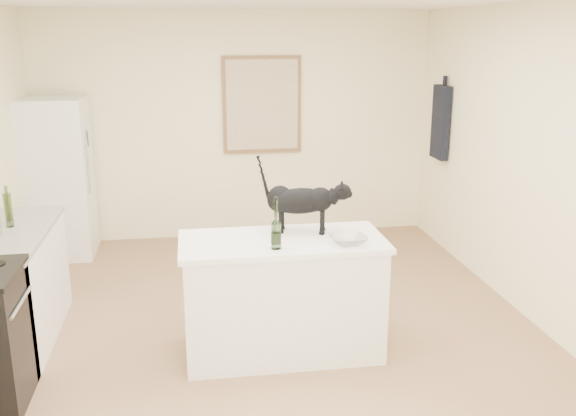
{
  "coord_description": "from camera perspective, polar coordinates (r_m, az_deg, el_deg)",
  "views": [
    {
      "loc": [
        -0.54,
        -4.52,
        2.36
      ],
      "look_at": [
        0.15,
        -0.15,
        1.12
      ],
      "focal_mm": 39.43,
      "sensor_mm": 36.0,
      "label": 1
    }
  ],
  "objects": [
    {
      "name": "artwork_canvas",
      "position": [
        7.32,
        -2.34,
        9.27
      ],
      "size": [
        0.82,
        0.0,
        1.02
      ],
      "primitive_type": "cube",
      "color": "beige",
      "rests_on": "wall_back"
    },
    {
      "name": "black_cat",
      "position": [
        4.71,
        1.14,
        0.34
      ],
      "size": [
        0.64,
        0.34,
        0.43
      ],
      "primitive_type": null,
      "rotation": [
        0.0,
        0.0,
        -0.26
      ],
      "color": "black",
      "rests_on": "island_top"
    },
    {
      "name": "island_top",
      "position": [
        4.61,
        -0.52,
        -3.06
      ],
      "size": [
        1.5,
        0.7,
        0.04
      ],
      "primitive_type": "cube",
      "color": "white",
      "rests_on": "island_base"
    },
    {
      "name": "wall_back",
      "position": [
        7.37,
        -4.7,
        7.31
      ],
      "size": [
        4.5,
        0.0,
        4.5
      ],
      "primitive_type": "plane",
      "rotation": [
        1.57,
        0.0,
        0.0
      ],
      "color": "#FFF4C5",
      "rests_on": "ground"
    },
    {
      "name": "hanging_garment",
      "position": [
        7.18,
        13.6,
        7.52
      ],
      "size": [
        0.08,
        0.34,
        0.8
      ],
      "primitive_type": "cube",
      "color": "black",
      "rests_on": "wall_right"
    },
    {
      "name": "left_cabinets",
      "position": [
        5.38,
        -23.65,
        -6.75
      ],
      "size": [
        0.6,
        1.4,
        0.86
      ],
      "primitive_type": "cube",
      "color": "white",
      "rests_on": "floor"
    },
    {
      "name": "left_countertop",
      "position": [
        5.24,
        -24.18,
        -2.18
      ],
      "size": [
        0.62,
        1.44,
        0.04
      ],
      "primitive_type": "cube",
      "color": "gray",
      "rests_on": "left_cabinets"
    },
    {
      "name": "fridge_paper",
      "position": [
        7.04,
        -17.64,
        6.05
      ],
      "size": [
        0.06,
        0.12,
        0.17
      ],
      "primitive_type": "cube",
      "rotation": [
        0.0,
        0.0,
        0.41
      ],
      "color": "silver",
      "rests_on": "fridge"
    },
    {
      "name": "fridge",
      "position": [
        7.18,
        -20.09,
        2.53
      ],
      "size": [
        0.68,
        0.68,
        1.7
      ],
      "primitive_type": "cube",
      "color": "white",
      "rests_on": "floor"
    },
    {
      "name": "wall_right",
      "position": [
        5.42,
        22.29,
        3.18
      ],
      "size": [
        0.0,
        5.5,
        5.5
      ],
      "primitive_type": "plane",
      "rotation": [
        1.57,
        0.0,
        -1.57
      ],
      "color": "#FFF4C5",
      "rests_on": "ground"
    },
    {
      "name": "island_base",
      "position": [
        4.78,
        -0.5,
        -8.18
      ],
      "size": [
        1.44,
        0.67,
        0.86
      ],
      "primitive_type": "cube",
      "color": "white",
      "rests_on": "floor"
    },
    {
      "name": "wall_front",
      "position": [
        2.13,
        7.1,
        -14.21
      ],
      "size": [
        4.5,
        0.0,
        4.5
      ],
      "primitive_type": "plane",
      "rotation": [
        -1.57,
        0.0,
        0.0
      ],
      "color": "#FFF4C5",
      "rests_on": "ground"
    },
    {
      "name": "glass_bowl",
      "position": [
        4.5,
        5.45,
        -2.91
      ],
      "size": [
        0.29,
        0.29,
        0.06
      ],
      "primitive_type": "imported",
      "rotation": [
        0.0,
        0.0,
        0.13
      ],
      "color": "white",
      "rests_on": "island_top"
    },
    {
      "name": "floor",
      "position": [
        5.13,
        -1.96,
        -11.76
      ],
      "size": [
        5.5,
        5.5,
        0.0
      ],
      "primitive_type": "plane",
      "color": "#93714E",
      "rests_on": "ground"
    },
    {
      "name": "artwork_frame",
      "position": [
        7.34,
        -2.36,
        9.28
      ],
      "size": [
        0.9,
        0.03,
        1.1
      ],
      "primitive_type": "cube",
      "color": "brown",
      "rests_on": "wall_back"
    },
    {
      "name": "wine_bottle",
      "position": [
        4.36,
        -1.09,
        -1.67
      ],
      "size": [
        0.09,
        0.09,
        0.32
      ],
      "primitive_type": "cylinder",
      "rotation": [
        0.0,
        0.0,
        0.4
      ],
      "color": "#245220",
      "rests_on": "island_top"
    }
  ]
}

